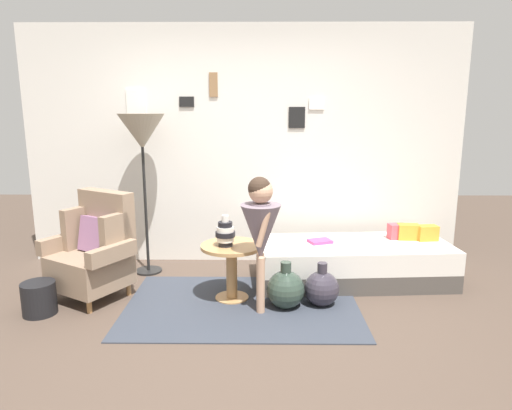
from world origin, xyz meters
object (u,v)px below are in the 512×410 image
object	(u,v)px
daybed	(353,262)
magazine_basket	(39,298)
side_table	(232,260)
floor_lamp	(142,136)
demijohn_far	(322,288)
vase_striped	(225,233)
armchair	(95,250)
book_on_daybed	(320,241)
person_child	(261,226)
demijohn_near	(286,289)

from	to	relation	value
daybed	magazine_basket	world-z (taller)	daybed
side_table	floor_lamp	world-z (taller)	floor_lamp
side_table	demijohn_far	bearing A→B (deg)	-9.26
vase_striped	demijohn_far	size ratio (longest dim) A/B	0.71
armchair	book_on_daybed	size ratio (longest dim) A/B	4.41
vase_striped	daybed	bearing A→B (deg)	21.91
vase_striped	person_child	bearing A→B (deg)	-33.52
daybed	vase_striped	bearing A→B (deg)	-158.09
demijohn_near	floor_lamp	bearing A→B (deg)	147.96
person_child	magazine_basket	bearing A→B (deg)	-177.42
daybed	book_on_daybed	xyz separation A→B (m)	(-0.34, 0.01, 0.22)
daybed	floor_lamp	world-z (taller)	floor_lamp
vase_striped	floor_lamp	distance (m)	1.42
armchair	person_child	size ratio (longest dim) A/B	0.83
floor_lamp	person_child	size ratio (longest dim) A/B	1.43
armchair	vase_striped	distance (m)	1.23
daybed	demijohn_far	bearing A→B (deg)	-123.43
armchair	demijohn_near	bearing A→B (deg)	-8.23
armchair	vase_striped	xyz separation A→B (m)	(1.21, -0.11, 0.19)
daybed	person_child	bearing A→B (deg)	-142.80
person_child	demijohn_near	world-z (taller)	person_child
side_table	demijohn_near	bearing A→B (deg)	-20.96
side_table	person_child	xyz separation A→B (m)	(0.26, -0.25, 0.38)
person_child	demijohn_near	bearing A→B (deg)	15.82
vase_striped	floor_lamp	xyz separation A→B (m)	(-0.89, 0.74, 0.81)
daybed	vase_striped	distance (m)	1.41
floor_lamp	magazine_basket	bearing A→B (deg)	-123.01
armchair	magazine_basket	bearing A→B (deg)	-131.63
armchair	daybed	xyz separation A→B (m)	(2.45, 0.39, -0.24)
vase_striped	demijohn_near	world-z (taller)	vase_striped
floor_lamp	daybed	bearing A→B (deg)	-6.56
book_on_daybed	magazine_basket	bearing A→B (deg)	-162.11
armchair	demijohn_near	distance (m)	1.78
armchair	daybed	size ratio (longest dim) A/B	0.50
floor_lamp	demijohn_far	xyz separation A→B (m)	(1.74, -0.84, -1.29)
magazine_basket	vase_striped	bearing A→B (deg)	10.55
armchair	demijohn_near	xyz separation A→B (m)	(1.74, -0.25, -0.27)
vase_striped	floor_lamp	world-z (taller)	floor_lamp
floor_lamp	demijohn_near	size ratio (longest dim) A/B	3.98
daybed	person_child	world-z (taller)	person_child
daybed	vase_striped	size ratio (longest dim) A/B	6.96
daybed	vase_striped	xyz separation A→B (m)	(-1.24, -0.50, 0.43)
floor_lamp	person_child	xyz separation A→B (m)	(1.20, -0.95, -0.70)
daybed	side_table	bearing A→B (deg)	-158.91
book_on_daybed	floor_lamp	bearing A→B (deg)	172.43
vase_striped	magazine_basket	xyz separation A→B (m)	(-1.56, -0.29, -0.49)
person_child	side_table	bearing A→B (deg)	136.74
armchair	floor_lamp	xyz separation A→B (m)	(0.32, 0.64, 1.01)
vase_striped	side_table	bearing A→B (deg)	38.54
side_table	daybed	bearing A→B (deg)	21.09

